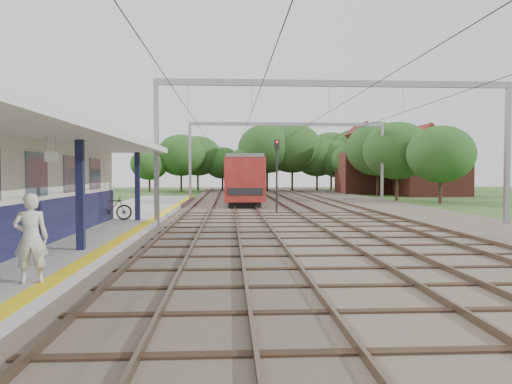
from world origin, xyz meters
name	(u,v)px	position (x,y,z in m)	size (l,w,h in m)	color
ground	(318,318)	(0.00, 0.00, 0.00)	(160.00, 160.00, 0.00)	#2D4C1E
ballast_bed	(301,205)	(4.00, 30.00, 0.05)	(18.00, 90.00, 0.10)	#473D33
platform	(98,226)	(-7.50, 14.00, 0.17)	(5.00, 52.00, 0.35)	gray
yellow_stripe	(148,222)	(-5.25, 14.00, 0.35)	(0.45, 52.00, 0.01)	yellow
canopy	(13,136)	(-7.77, 6.00, 3.64)	(6.40, 20.00, 3.44)	#111235
rail_tracks	(269,204)	(1.50, 30.00, 0.18)	(11.80, 88.00, 0.15)	brown
catenary_system	(302,130)	(3.39, 25.28, 5.51)	(17.22, 88.00, 7.00)	gray
tree_band	(270,155)	(3.84, 57.12, 4.92)	(31.72, 30.88, 8.82)	#382619
house_near	(431,169)	(21.00, 46.00, 2.99)	(7.00, 6.12, 7.89)	brown
house_far	(372,167)	(16.00, 52.00, 3.23)	(8.00, 6.12, 8.66)	brown
person	(31,238)	(-5.60, 1.59, 1.27)	(0.67, 0.44, 1.84)	beige
bicycle	(111,208)	(-7.13, 15.00, 0.92)	(0.54, 1.91, 1.15)	black
train	(240,177)	(-0.50, 43.57, 2.14)	(2.92, 36.32, 3.83)	black
signal_post	(277,166)	(1.35, 21.97, 2.98)	(0.34, 0.29, 4.62)	black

